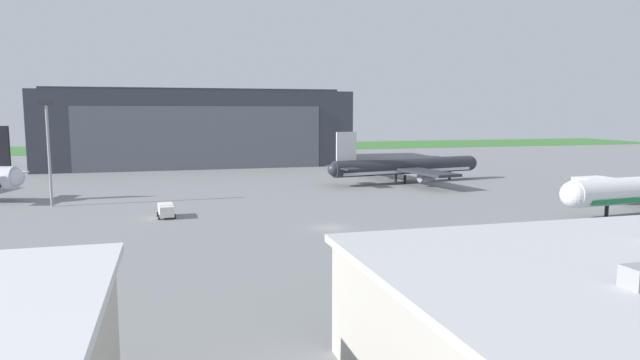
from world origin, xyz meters
The scene contains 6 objects.
ground_plane centered at (0.00, 0.00, 0.00)m, with size 440.00×440.00×0.00m, color slate.
grass_field_strip centered at (0.00, 178.49, 0.04)m, with size 440.00×56.00×0.08m, color #397233.
maintenance_hangar centered at (-12.27, 103.17, 10.96)m, with size 86.99×41.54×22.84m.
airliner_far_left centered at (30.08, 42.40, 3.55)m, with size 38.46×34.08×11.56m.
baggage_tug centered at (-21.67, 13.73, 1.14)m, with size 2.77×4.60×2.01m.
apron_light_mast centered at (-40.19, 28.99, 10.41)m, with size 2.40×0.50×17.61m.
Camera 1 is at (-20.90, -71.00, 15.76)m, focal length 30.97 mm.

